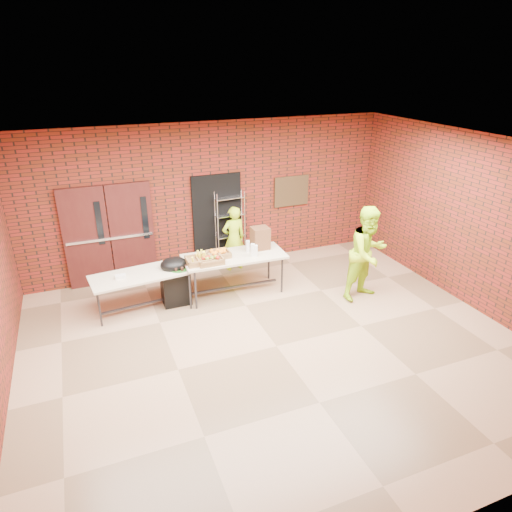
{
  "coord_description": "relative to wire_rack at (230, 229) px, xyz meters",
  "views": [
    {
      "loc": [
        -2.67,
        -5.72,
        4.4
      ],
      "look_at": [
        0.2,
        1.4,
        1.03
      ],
      "focal_mm": 32.0,
      "sensor_mm": 36.0,
      "label": 1
    }
  ],
  "objects": [
    {
      "name": "double_doors",
      "position": [
        -2.55,
        0.12,
        0.18
      ],
      "size": [
        1.78,
        0.12,
        2.1
      ],
      "color": "#411712",
      "rests_on": "room"
    },
    {
      "name": "coffee_dispenser",
      "position": [
        0.25,
        -1.15,
        0.18
      ],
      "size": [
        0.34,
        0.3,
        0.45
      ],
      "primitive_type": "cube",
      "color": "brown",
      "rests_on": "table_right"
    },
    {
      "name": "volunteer_man",
      "position": [
        1.97,
        -2.4,
        0.06
      ],
      "size": [
        1.04,
        0.89,
        1.87
      ],
      "primitive_type": "imported",
      "rotation": [
        0.0,
        0.0,
        0.22
      ],
      "color": "#B8EF1A",
      "rests_on": "room"
    },
    {
      "name": "cup_stack_back",
      "position": [
        -0.04,
        -1.22,
        0.07
      ],
      "size": [
        0.08,
        0.08,
        0.23
      ],
      "primitive_type": "cylinder",
      "color": "silver",
      "rests_on": "table_right"
    },
    {
      "name": "dark_doorway",
      "position": [
        -0.25,
        0.14,
        0.18
      ],
      "size": [
        1.1,
        0.06,
        2.1
      ],
      "primitive_type": "cube",
      "color": "black",
      "rests_on": "room"
    },
    {
      "name": "room",
      "position": [
        -0.35,
        -3.32,
        0.73
      ],
      "size": [
        8.08,
        7.08,
        3.28
      ],
      "color": "brown",
      "rests_on": "ground"
    },
    {
      "name": "basket_bananas",
      "position": [
        -1.1,
        -1.4,
        0.02
      ],
      "size": [
        0.48,
        0.37,
        0.15
      ],
      "color": "olive",
      "rests_on": "table_right"
    },
    {
      "name": "covered_grill",
      "position": [
        -1.55,
        -1.25,
        -0.4
      ],
      "size": [
        0.53,
        0.44,
        0.95
      ],
      "rotation": [
        0.0,
        0.0,
        -0.01
      ],
      "color": "black",
      "rests_on": "room"
    },
    {
      "name": "muffin_tray",
      "position": [
        -1.48,
        -1.35,
        -0.08
      ],
      "size": [
        0.38,
        0.38,
        0.09
      ],
      "color": "#1B5516",
      "rests_on": "table_left"
    },
    {
      "name": "table_right",
      "position": [
        -0.37,
        -1.3,
        -0.12
      ],
      "size": [
        2.03,
        0.91,
        0.82
      ],
      "rotation": [
        0.0,
        0.0,
        -0.04
      ],
      "color": "#B6AC8B",
      "rests_on": "room"
    },
    {
      "name": "wire_rack",
      "position": [
        0.0,
        0.0,
        0.0
      ],
      "size": [
        0.65,
        0.27,
        1.74
      ],
      "primitive_type": null,
      "rotation": [
        0.0,
        0.0,
        0.09
      ],
      "color": "silver",
      "rests_on": "room"
    },
    {
      "name": "napkin_box",
      "position": [
        -2.54,
        -1.34,
        -0.09
      ],
      "size": [
        0.19,
        0.12,
        0.06
      ],
      "primitive_type": "cube",
      "color": "silver",
      "rests_on": "table_left"
    },
    {
      "name": "bronze_plaque",
      "position": [
        1.55,
        0.13,
        0.68
      ],
      "size": [
        0.85,
        0.04,
        0.7
      ],
      "primitive_type": "cube",
      "color": "#3F2C19",
      "rests_on": "room"
    },
    {
      "name": "cup_stack_mid",
      "position": [
        0.01,
        -1.5,
        0.07
      ],
      "size": [
        0.08,
        0.08,
        0.23
      ],
      "primitive_type": "cylinder",
      "color": "silver",
      "rests_on": "table_right"
    },
    {
      "name": "volunteer_woman",
      "position": [
        0.0,
        -0.22,
        -0.14
      ],
      "size": [
        0.56,
        0.4,
        1.46
      ],
      "primitive_type": "imported",
      "rotation": [
        0.0,
        0.0,
        3.24
      ],
      "color": "#B8EF1A",
      "rests_on": "room"
    },
    {
      "name": "basket_oranges",
      "position": [
        -0.67,
        -1.24,
        0.01
      ],
      "size": [
        0.44,
        0.34,
        0.14
      ],
      "color": "olive",
      "rests_on": "table_right"
    },
    {
      "name": "cup_stack_front",
      "position": [
        -0.04,
        -1.47,
        0.08
      ],
      "size": [
        0.09,
        0.09,
        0.26
      ],
      "primitive_type": "cylinder",
      "color": "silver",
      "rests_on": "table_right"
    },
    {
      "name": "basket_apples",
      "position": [
        -0.9,
        -1.47,
        0.02
      ],
      "size": [
        0.48,
        0.37,
        0.15
      ],
      "color": "olive",
      "rests_on": "table_right"
    },
    {
      "name": "table_left",
      "position": [
        -2.17,
        -1.29,
        -0.18
      ],
      "size": [
        1.9,
        0.96,
        0.75
      ],
      "rotation": [
        0.0,
        0.0,
        0.11
      ],
      "color": "#B6AC8B",
      "rests_on": "room"
    }
  ]
}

